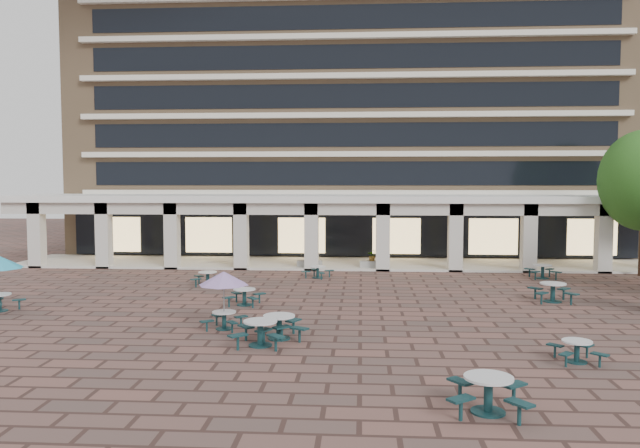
# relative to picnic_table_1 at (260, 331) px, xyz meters

# --- Properties ---
(ground) EXTENTS (120.00, 120.00, 0.00)m
(ground) POSITION_rel_picnic_table_1_xyz_m (2.38, 4.77, -0.49)
(ground) COLOR brown
(ground) RESTS_ON ground
(apartment_building) EXTENTS (40.00, 15.50, 25.20)m
(apartment_building) POSITION_rel_picnic_table_1_xyz_m (2.38, 30.24, 12.11)
(apartment_building) COLOR #9F7E5A
(apartment_building) RESTS_ON ground
(retail_arcade) EXTENTS (42.00, 6.60, 4.40)m
(retail_arcade) POSITION_rel_picnic_table_1_xyz_m (2.38, 19.57, 2.51)
(retail_arcade) COLOR white
(retail_arcade) RESTS_ON ground
(picnic_table_1) EXTENTS (1.88, 1.88, 0.82)m
(picnic_table_1) POSITION_rel_picnic_table_1_xyz_m (0.00, 0.00, 0.00)
(picnic_table_1) COLOR #143A3D
(picnic_table_1) RESTS_ON ground
(picnic_table_2) EXTENTS (2.12, 2.12, 0.81)m
(picnic_table_2) POSITION_rel_picnic_table_1_xyz_m (0.49, 0.91, -0.01)
(picnic_table_2) COLOR #143A3D
(picnic_table_2) RESTS_ON ground
(picnic_table_3) EXTENTS (2.09, 2.09, 0.85)m
(picnic_table_3) POSITION_rel_picnic_table_1_xyz_m (6.16, -5.40, 0.02)
(picnic_table_3) COLOR #143A3D
(picnic_table_3) RESTS_ON ground
(picnic_table_5) EXTENTS (1.71, 1.71, 0.71)m
(picnic_table_5) POSITION_rel_picnic_table_1_xyz_m (-1.75, 6.47, -0.07)
(picnic_table_5) COLOR #143A3D
(picnic_table_5) RESTS_ON ground
(picnic_table_6) EXTENTS (1.79, 1.79, 2.07)m
(picnic_table_6) POSITION_rel_picnic_table_1_xyz_m (-1.66, 2.14, 1.27)
(picnic_table_6) COLOR #143A3D
(picnic_table_6) RESTS_ON ground
(picnic_table_7) EXTENTS (1.48, 1.48, 0.65)m
(picnic_table_7) POSITION_rel_picnic_table_1_xyz_m (9.55, -1.20, -0.10)
(picnic_table_7) COLOR #143A3D
(picnic_table_7) RESTS_ON ground
(picnic_table_8) EXTENTS (1.71, 1.71, 0.71)m
(picnic_table_8) POSITION_rel_picnic_table_1_xyz_m (-4.55, 11.27, -0.07)
(picnic_table_8) COLOR #143A3D
(picnic_table_8) RESTS_ON ground
(picnic_table_10) EXTENTS (1.96, 1.96, 0.84)m
(picnic_table_10) POSITION_rel_picnic_table_1_xyz_m (11.63, 8.07, 0.01)
(picnic_table_10) COLOR #143A3D
(picnic_table_10) RESTS_ON ground
(picnic_table_12) EXTENTS (1.79, 1.79, 0.65)m
(picnic_table_12) POSITION_rel_picnic_table_1_xyz_m (0.85, 14.12, -0.10)
(picnic_table_12) COLOR #143A3D
(picnic_table_12) RESTS_ON ground
(picnic_table_13) EXTENTS (1.69, 1.69, 0.75)m
(picnic_table_13) POSITION_rel_picnic_table_1_xyz_m (13.08, 14.77, -0.05)
(picnic_table_13) COLOR #143A3D
(picnic_table_13) RESTS_ON ground
(planter_left) EXTENTS (1.50, 0.65, 1.16)m
(planter_left) POSITION_rel_picnic_table_1_xyz_m (0.11, 17.67, -0.06)
(planter_left) COLOR gray
(planter_left) RESTS_ON ground
(planter_right) EXTENTS (1.50, 0.70, 1.19)m
(planter_right) POSITION_rel_picnic_table_1_xyz_m (3.89, 17.67, -0.04)
(planter_right) COLOR gray
(planter_right) RESTS_ON ground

